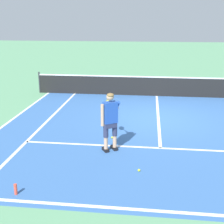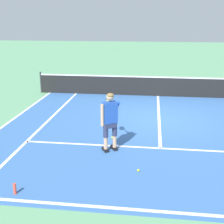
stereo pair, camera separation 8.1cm
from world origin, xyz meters
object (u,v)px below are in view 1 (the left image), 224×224
tennis_ball_by_baseline (112,137)px  tennis_ball_near_feet (139,170)px  water_bottle (16,189)px  tennis_player (110,118)px

tennis_ball_by_baseline → tennis_ball_near_feet: bearing=-66.1°
tennis_ball_near_feet → water_bottle: 2.96m
tennis_player → water_bottle: 3.22m
tennis_player → tennis_ball_by_baseline: size_ratio=25.95×
tennis_player → tennis_ball_near_feet: bearing=-53.6°
water_bottle → tennis_ball_by_baseline: bearing=64.2°
tennis_player → tennis_ball_near_feet: (0.88, -1.19, -0.96)m
tennis_player → water_bottle: size_ratio=6.87×
tennis_player → tennis_ball_near_feet: tennis_player is taller
tennis_ball_near_feet → tennis_ball_by_baseline: same height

